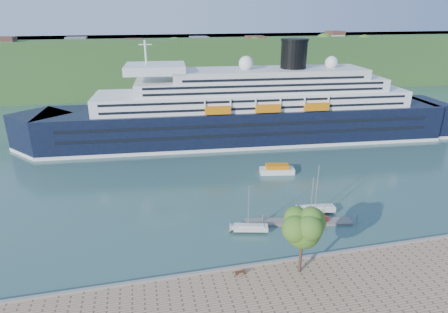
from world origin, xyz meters
TOP-DOWN VIEW (x-y plane):
  - ground at (0.00, 0.00)m, footprint 400.00×400.00m
  - far_hillside at (0.00, 145.00)m, footprint 400.00×50.00m
  - quay_coping at (0.00, -0.20)m, footprint 220.00×0.50m
  - cruise_ship at (9.19, 57.42)m, footprint 127.69×28.95m
  - park_bench at (-8.37, -1.64)m, footprint 1.44×0.67m
  - promenade_tree at (-0.09, -2.86)m, footprint 6.58×6.58m
  - floating_pontoon at (5.71, 10.79)m, footprint 19.02×6.08m
  - sailboat_white_near at (-3.34, 9.86)m, footprint 6.65×3.26m
  - sailboat_red at (7.58, 9.31)m, footprint 7.20×3.82m
  - sailboat_white_far at (10.59, 13.19)m, footprint 7.26×2.78m
  - tender_launch at (9.85, 32.39)m, footprint 8.31×4.11m

SIDE VIEW (x-z plane):
  - ground at x=0.00m, z-range 0.00..0.00m
  - floating_pontoon at x=5.71m, z-range 0.00..0.42m
  - tender_launch at x=9.85m, z-range 0.00..2.20m
  - quay_coping at x=0.00m, z-range 1.00..1.30m
  - park_bench at x=-8.37m, z-range 1.00..1.90m
  - sailboat_white_near at x=-3.34m, z-range 0.00..8.27m
  - sailboat_red at x=7.58m, z-range 0.00..8.97m
  - sailboat_white_far at x=10.59m, z-range 0.00..9.15m
  - promenade_tree at x=-0.09m, z-range 1.00..11.90m
  - far_hillside at x=0.00m, z-range 0.00..24.00m
  - cruise_ship at x=9.19m, z-range 0.00..28.43m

